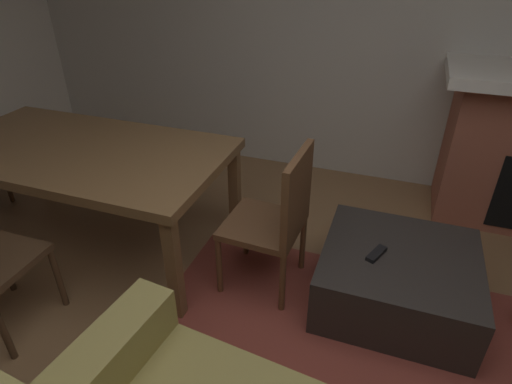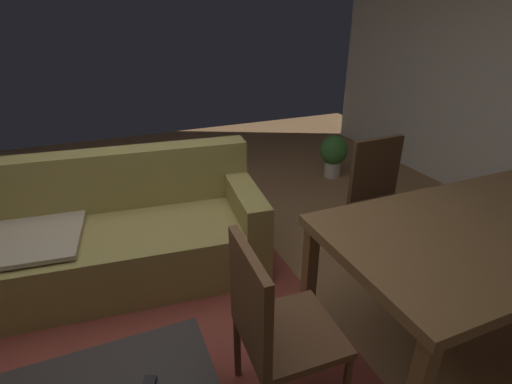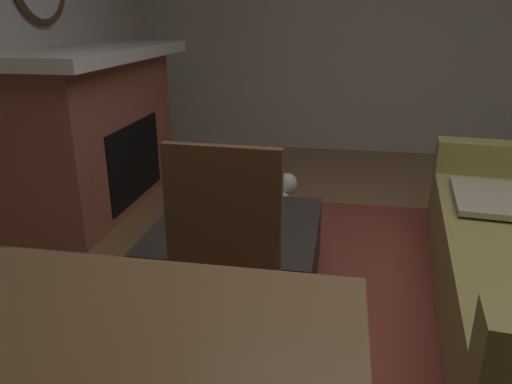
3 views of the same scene
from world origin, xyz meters
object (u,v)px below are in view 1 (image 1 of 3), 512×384
object	(u,v)px
ottoman_coffee_table	(397,279)
dining_table	(82,158)
dining_chair_west	(278,215)
tv_remote	(376,254)

from	to	relation	value
ottoman_coffee_table	dining_table	distance (m)	2.10
ottoman_coffee_table	dining_chair_west	distance (m)	0.79
ottoman_coffee_table	dining_table	world-z (taller)	dining_table
tv_remote	dining_chair_west	xyz separation A→B (m)	(0.57, 0.02, 0.14)
ottoman_coffee_table	dining_table	size ratio (longest dim) A/B	0.46
tv_remote	dining_chair_west	world-z (taller)	dining_chair_west
dining_chair_west	ottoman_coffee_table	bearing A→B (deg)	-173.75
ottoman_coffee_table	tv_remote	bearing A→B (deg)	21.29
tv_remote	dining_chair_west	distance (m)	0.59
dining_table	dining_chair_west	size ratio (longest dim) A/B	2.02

